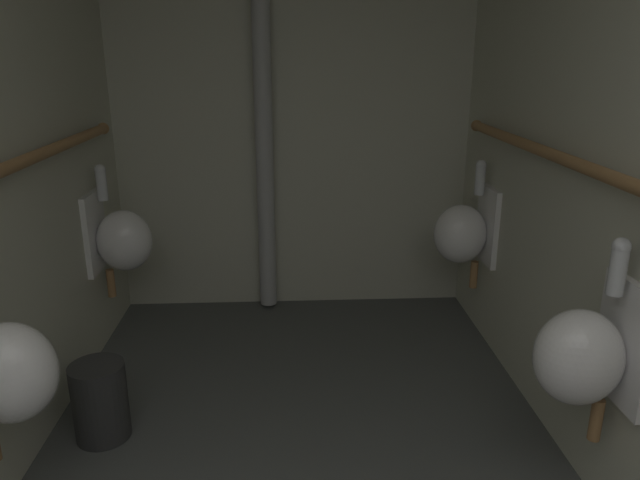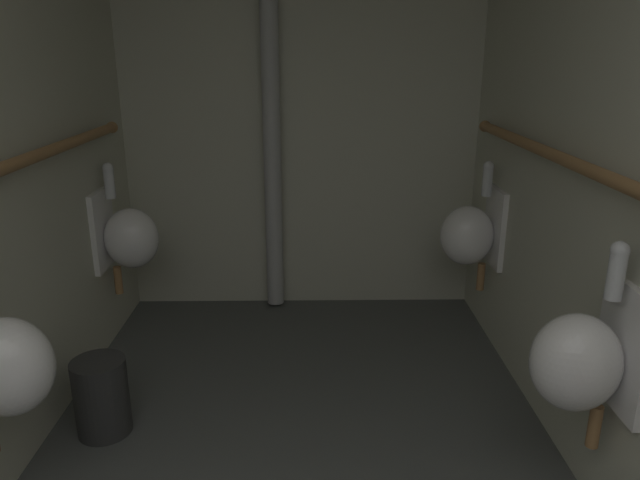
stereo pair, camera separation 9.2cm
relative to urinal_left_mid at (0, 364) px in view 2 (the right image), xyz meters
The scene contains 7 objects.
wall_back 2.32m from the urinal_left_mid, 64.45° to the left, with size 2.34×0.06×2.51m, color beige.
urinal_left_mid is the anchor object (origin of this frame).
urinal_left_far 1.41m from the urinal_left_mid, 90.00° to the left, with size 0.32×0.30×0.76m.
urinal_right_mid 1.93m from the urinal_left_mid, ahead, with size 0.32×0.30×0.76m.
urinal_right_far 2.40m from the urinal_left_mid, 36.69° to the left, with size 0.32×0.30×0.76m.
standpipe_back_wall 2.15m from the urinal_left_mid, 67.62° to the left, with size 0.11×0.11×2.46m, color #B2B2B2.
waste_bin 0.72m from the urinal_left_mid, 79.59° to the left, with size 0.23×0.23×0.35m, color #2D2D2D.
Camera 2 is at (0.06, 0.31, 1.62)m, focal length 33.17 mm.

